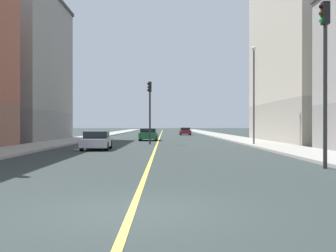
{
  "coord_description": "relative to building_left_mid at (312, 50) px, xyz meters",
  "views": [
    {
      "loc": [
        0.66,
        -8.33,
        1.76
      ],
      "look_at": [
        1.15,
        48.49,
        1.56
      ],
      "focal_mm": 44.23,
      "sensor_mm": 36.0,
      "label": 1
    }
  ],
  "objects": [
    {
      "name": "ground_plane",
      "position": [
        -15.34,
        -32.7,
        -9.16
      ],
      "size": [
        400.0,
        400.0,
        0.0
      ],
      "primitive_type": "plane",
      "color": "#2C3634",
      "rests_on": "ground"
    },
    {
      "name": "sidewalk_left",
      "position": [
        -6.05,
        16.3,
        -9.09
      ],
      "size": [
        3.63,
        168.0,
        0.15
      ],
      "primitive_type": "cube",
      "color": "#9E9B93",
      "rests_on": "ground"
    },
    {
      "name": "sidewalk_right",
      "position": [
        -24.62,
        16.3,
        -9.09
      ],
      "size": [
        3.63,
        168.0,
        0.15
      ],
      "primitive_type": "cube",
      "color": "#9E9B93",
      "rests_on": "ground"
    },
    {
      "name": "lane_center_stripe",
      "position": [
        -15.34,
        16.3,
        -9.16
      ],
      "size": [
        0.16,
        154.0,
        0.01
      ],
      "primitive_type": "cube",
      "color": "#E5D14C",
      "rests_on": "ground"
    },
    {
      "name": "building_left_mid",
      "position": [
        0.0,
        0.0,
        0.0
      ],
      "size": [
        8.78,
        19.84,
        18.31
      ],
      "color": "#9D9688",
      "rests_on": "ground"
    },
    {
      "name": "building_right_midblock",
      "position": [
        -30.68,
        3.96,
        -1.17
      ],
      "size": [
        8.78,
        16.43,
        15.96
      ],
      "color": "slate",
      "rests_on": "ground"
    },
    {
      "name": "traffic_light_left_near",
      "position": [
        -8.28,
        -24.61,
        -4.91
      ],
      "size": [
        0.4,
        0.32,
        6.65
      ],
      "color": "#2D2D2D",
      "rests_on": "ground"
    },
    {
      "name": "traffic_light_median_far",
      "position": [
        -15.99,
        -4.2,
        -5.53
      ],
      "size": [
        0.4,
        0.32,
        5.57
      ],
      "color": "#2D2D2D",
      "rests_on": "ground"
    },
    {
      "name": "street_lamp_left_near",
      "position": [
        -7.27,
        -6.86,
        -4.18
      ],
      "size": [
        0.36,
        0.36,
        8.1
      ],
      "color": "#4C4C51",
      "rests_on": "ground"
    },
    {
      "name": "car_maroon",
      "position": [
        -11.18,
        28.7,
        -8.55
      ],
      "size": [
        1.86,
        4.18,
        1.26
      ],
      "color": "maroon",
      "rests_on": "ground"
    },
    {
      "name": "car_green",
      "position": [
        -16.45,
        4.52,
        -8.5
      ],
      "size": [
        1.99,
        4.04,
        1.33
      ],
      "color": "#1E6B38",
      "rests_on": "ground"
    },
    {
      "name": "car_silver",
      "position": [
        -19.43,
        -12.05,
        -8.54
      ],
      "size": [
        2.0,
        4.24,
        1.29
      ],
      "color": "silver",
      "rests_on": "ground"
    }
  ]
}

